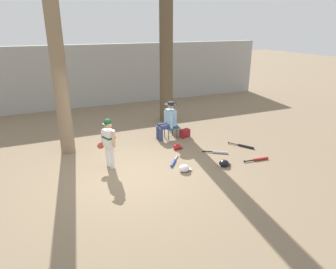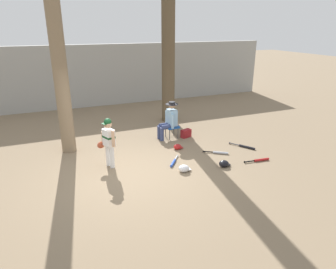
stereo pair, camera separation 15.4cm
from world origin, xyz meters
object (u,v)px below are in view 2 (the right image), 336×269
Objects in this scene: bat_aluminum_silver at (219,153)px; bat_black_composite at (245,147)px; seated_spectator at (169,119)px; bat_red_barrel at (259,160)px; tree_near_player at (57,48)px; batting_helmet_red at (178,147)px; young_ballplayer at (108,140)px; batting_helmet_white at (184,168)px; batting_helmet_black at (224,164)px; folding_stool at (172,127)px; handbag_beside_stool at (186,133)px; bat_blue_youth at (174,162)px; tree_behind_spectator at (168,52)px.

bat_aluminum_silver is 0.98m from bat_black_composite.
seated_spectator is 3.09m from bat_red_barrel.
tree_near_player reaches higher than bat_aluminum_silver.
young_ballplayer is at bearing -169.91° from batting_helmet_red.
batting_helmet_white is at bearing -163.21° from bat_black_composite.
young_ballplayer is 1.09× the size of seated_spectator.
tree_near_player is at bearing 143.89° from batting_helmet_black.
batting_helmet_black reaches higher than batting_helmet_red.
bat_red_barrel is 2.61× the size of batting_helmet_red.
tree_near_player reaches higher than seated_spectator.
folding_stool is 0.53m from handbag_beside_stool.
bat_aluminum_silver is at bearing 131.32° from bat_red_barrel.
bat_aluminum_silver and bat_black_composite have the same top height.
batting_helmet_black is at bearing -31.23° from bat_blue_youth.
seated_spectator reaches higher than bat_red_barrel.
bat_aluminum_silver is 1.21m from batting_helmet_red.
seated_spectator reaches higher than batting_helmet_red.
bat_aluminum_silver is (0.73, -1.72, -0.33)m from folding_stool.
bat_red_barrel is 1.18× the size of bat_aluminum_silver.
batting_helmet_white is at bearing -107.34° from tree_behind_spectator.
bat_blue_youth is at bearing -111.64° from folding_stool.
handbag_beside_stool is (3.65, -0.28, -2.77)m from tree_near_player.
seated_spectator is 1.99× the size of bat_blue_youth.
bat_blue_youth is (-1.34, -3.61, -2.52)m from tree_behind_spectator.
tree_near_player is 10.74× the size of bat_blue_youth.
bat_blue_youth is at bearing -110.39° from tree_behind_spectator.
handbag_beside_stool is (-0.17, -1.93, -2.43)m from tree_behind_spectator.
bat_black_composite is (1.70, -1.63, -0.33)m from folding_stool.
young_ballplayer is at bearing 157.07° from batting_helmet_black.
tree_behind_spectator is 18.07× the size of batting_helmet_white.
batting_helmet_black is at bearing -80.59° from folding_stool.
batting_helmet_white is at bearing -31.46° from young_ballplayer.
young_ballplayer is 1.77× the size of bat_black_composite.
seated_spectator is 2.00m from bat_aluminum_silver.
young_ballplayer reaches higher than batting_helmet_red.
young_ballplayer is (0.88, -1.48, -2.15)m from tree_near_player.
young_ballplayer is 2.60m from seated_spectator.
bat_blue_youth is at bearing -108.96° from seated_spectator.
bat_red_barrel is at bearing -30.19° from tree_near_player.
young_ballplayer is at bearing 161.86° from bat_red_barrel.
handbag_beside_stool reaches higher than bat_aluminum_silver.
bat_black_composite is at bearing 77.19° from bat_red_barrel.
tree_behind_spectator reaches higher than bat_red_barrel.
batting_helmet_red is at bearing 136.40° from bat_red_barrel.
bat_black_composite is at bearing 16.79° from batting_helmet_white.
seated_spectator is at bearing 166.79° from handbag_beside_stool.
batting_helmet_white is at bearing -116.89° from handbag_beside_stool.
batting_helmet_black is (-0.21, -4.29, -2.48)m from tree_behind_spectator.
bat_blue_youth is at bearing -38.15° from tree_near_player.
batting_helmet_black is (-0.04, -2.36, -0.05)m from handbag_beside_stool.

